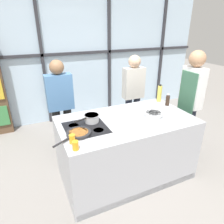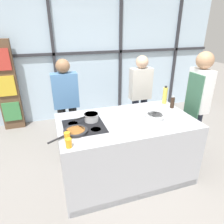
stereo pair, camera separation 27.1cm
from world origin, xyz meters
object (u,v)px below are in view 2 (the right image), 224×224
at_px(pepper_grinder, 172,102).
at_px(juice_glass_far, 67,137).
at_px(frying_pan, 75,131).
at_px(oil_bottle, 165,95).
at_px(chef, 197,100).
at_px(spectator_center_left, 140,93).
at_px(spectator_far_left, 66,101).
at_px(juice_glass_near, 69,143).
at_px(white_plate, 171,126).
at_px(mixing_bowl, 155,116).
at_px(saucepan, 91,117).

distance_m(pepper_grinder, juice_glass_far, 1.72).
xyz_separation_m(frying_pan, oil_bottle, (1.54, 0.52, 0.12)).
xyz_separation_m(chef, spectator_center_left, (-0.51, 0.95, -0.12)).
bearing_deg(chef, spectator_far_left, 63.40).
relative_size(spectator_center_left, oil_bottle, 5.59).
distance_m(chef, juice_glass_far, 2.07).
height_order(spectator_far_left, juice_glass_far, spectator_far_left).
bearing_deg(juice_glass_near, chef, 13.87).
xyz_separation_m(pepper_grinder, juice_glass_far, (-1.66, -0.47, -0.04)).
height_order(white_plate, mixing_bowl, mixing_bowl).
bearing_deg(spectator_center_left, white_plate, 80.79).
bearing_deg(spectator_center_left, spectator_far_left, -0.00).
height_order(spectator_center_left, mixing_bowl, spectator_center_left).
bearing_deg(juice_glass_near, pepper_grinder, 20.04).
height_order(mixing_bowl, pepper_grinder, pepper_grinder).
xyz_separation_m(saucepan, white_plate, (0.94, -0.47, -0.05)).
bearing_deg(oil_bottle, juice_glass_far, -157.81).
distance_m(saucepan, juice_glass_far, 0.54).
relative_size(spectator_far_left, frying_pan, 3.41).
height_order(mixing_bowl, juice_glass_near, juice_glass_near).
bearing_deg(oil_bottle, spectator_center_left, 100.99).
height_order(oil_bottle, juice_glass_near, oil_bottle).
bearing_deg(white_plate, juice_glass_far, 177.15).
xyz_separation_m(oil_bottle, juice_glass_near, (-1.65, -0.81, -0.09)).
bearing_deg(juice_glass_far, juice_glass_near, -90.00).
xyz_separation_m(spectator_far_left, mixing_bowl, (1.09, -1.10, 0.04)).
bearing_deg(spectator_far_left, frying_pan, 89.13).
bearing_deg(juice_glass_near, saucepan, 56.41).
distance_m(frying_pan, pepper_grinder, 1.59).
xyz_separation_m(spectator_center_left, frying_pan, (-1.42, -1.16, 0.03)).
distance_m(mixing_bowl, oil_bottle, 0.64).
bearing_deg(juice_glass_near, mixing_bowl, 16.16).
xyz_separation_m(spectator_center_left, juice_glass_far, (-1.53, -1.32, 0.06)).
distance_m(chef, frying_pan, 1.94).
bearing_deg(white_plate, frying_pan, 169.72).
relative_size(pepper_grinder, juice_glass_near, 1.99).
distance_m(pepper_grinder, juice_glass_near, 1.77).
bearing_deg(juice_glass_near, frying_pan, 69.79).
relative_size(chef, spectator_far_left, 1.09).
xyz_separation_m(frying_pan, mixing_bowl, (1.11, 0.06, 0.01)).
xyz_separation_m(saucepan, juice_glass_near, (-0.36, -0.54, -0.01)).
height_order(spectator_far_left, saucepan, spectator_far_left).
relative_size(spectator_center_left, pepper_grinder, 8.14).
xyz_separation_m(white_plate, oil_bottle, (0.35, 0.74, 0.13)).
xyz_separation_m(white_plate, mixing_bowl, (-0.09, 0.28, 0.02)).
distance_m(juice_glass_near, juice_glass_far, 0.14).
bearing_deg(juice_glass_far, oil_bottle, 22.19).
bearing_deg(mixing_bowl, chef, 10.40).
distance_m(spectator_far_left, oil_bottle, 1.66).
bearing_deg(juice_glass_near, spectator_far_left, 85.10).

